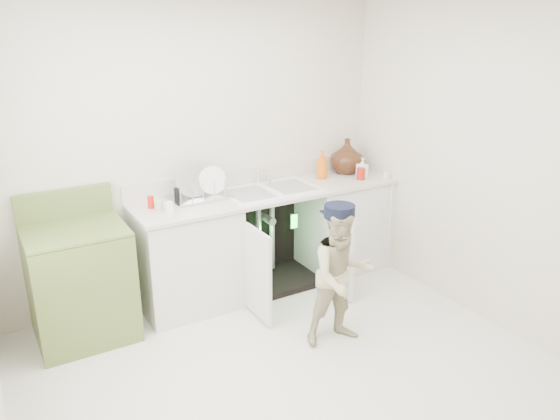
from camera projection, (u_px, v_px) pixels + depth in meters
The scene contains 5 objects.
ground at pixel (288, 368), 3.83m from camera, with size 3.50×3.50×0.00m, color beige.
room_shell at pixel (289, 199), 3.42m from camera, with size 6.00×5.50×1.26m.
counter_run at pixel (273, 234), 4.94m from camera, with size 2.44×1.02×1.24m.
avocado_stove at pixel (80, 281), 4.11m from camera, with size 0.71×0.65×1.10m.
repair_worker at pixel (342, 275), 4.00m from camera, with size 0.58×0.99×1.08m.
Camera 1 is at (-1.70, -2.77, 2.31)m, focal length 35.00 mm.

